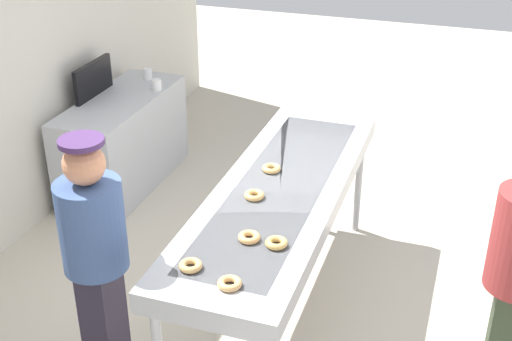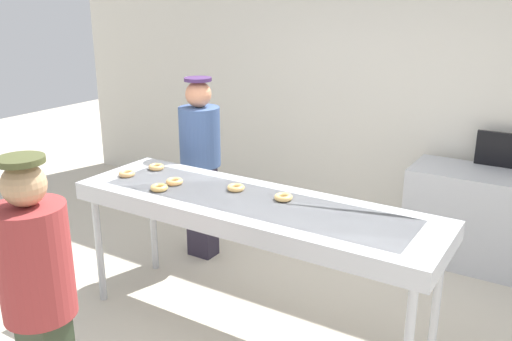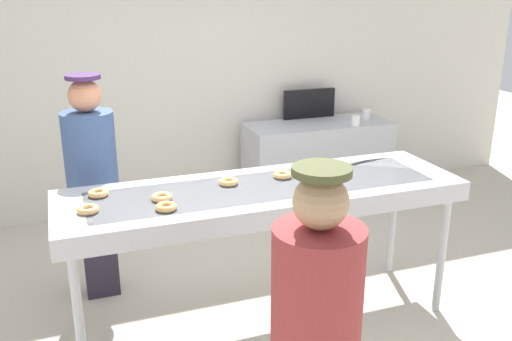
% 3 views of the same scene
% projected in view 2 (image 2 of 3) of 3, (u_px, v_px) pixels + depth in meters
% --- Properties ---
extents(ground_plane, '(16.00, 16.00, 0.00)m').
position_uv_depth(ground_plane, '(252.00, 326.00, 4.01)').
color(ground_plane, beige).
extents(back_wall, '(8.00, 0.12, 3.15)m').
position_uv_depth(back_wall, '(378.00, 74.00, 5.45)').
color(back_wall, silver).
rests_on(back_wall, ground).
extents(fryer_conveyor, '(2.63, 0.78, 1.00)m').
position_uv_depth(fryer_conveyor, '(252.00, 210.00, 3.73)').
color(fryer_conveyor, '#B7BABF').
rests_on(fryer_conveyor, ground).
extents(glazed_donut_0, '(0.18, 0.18, 0.04)m').
position_uv_depth(glazed_donut_0, '(236.00, 188.00, 3.89)').
color(glazed_donut_0, '#E2B062').
rests_on(glazed_donut_0, fryer_conveyor).
extents(glazed_donut_1, '(0.17, 0.17, 0.04)m').
position_uv_depth(glazed_donut_1, '(156.00, 167.00, 4.36)').
color(glazed_donut_1, '#E2AF67').
rests_on(glazed_donut_1, fryer_conveyor).
extents(glazed_donut_2, '(0.15, 0.15, 0.04)m').
position_uv_depth(glazed_donut_2, '(283.00, 197.00, 3.71)').
color(glazed_donut_2, '#E0B265').
rests_on(glazed_donut_2, fryer_conveyor).
extents(glazed_donut_3, '(0.17, 0.17, 0.04)m').
position_uv_depth(glazed_donut_3, '(159.00, 188.00, 3.89)').
color(glazed_donut_3, '#E2B15E').
rests_on(glazed_donut_3, fryer_conveyor).
extents(glazed_donut_4, '(0.15, 0.15, 0.04)m').
position_uv_depth(glazed_donut_4, '(174.00, 182.00, 4.02)').
color(glazed_donut_4, '#EDAE64').
rests_on(glazed_donut_4, fryer_conveyor).
extents(glazed_donut_5, '(0.15, 0.15, 0.04)m').
position_uv_depth(glazed_donut_5, '(127.00, 174.00, 4.20)').
color(glazed_donut_5, '#ECB16A').
rests_on(glazed_donut_5, fryer_conveyor).
extents(worker_baker, '(0.36, 0.36, 1.66)m').
position_uv_depth(worker_baker, '(200.00, 156.00, 4.84)').
color(worker_baker, '#2B2636').
rests_on(worker_baker, ground).
extents(customer_waiting, '(0.36, 0.36, 1.62)m').
position_uv_depth(customer_waiting, '(38.00, 290.00, 2.71)').
color(customer_waiting, '#303C28').
rests_on(customer_waiting, ground).
extents(prep_counter, '(1.52, 0.60, 0.87)m').
position_uv_depth(prep_counter, '(497.00, 222.00, 4.77)').
color(prep_counter, '#B7BABF').
rests_on(prep_counter, ground).
extents(menu_display, '(0.58, 0.04, 0.31)m').
position_uv_depth(menu_display, '(511.00, 151.00, 4.79)').
color(menu_display, black).
rests_on(menu_display, prep_counter).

